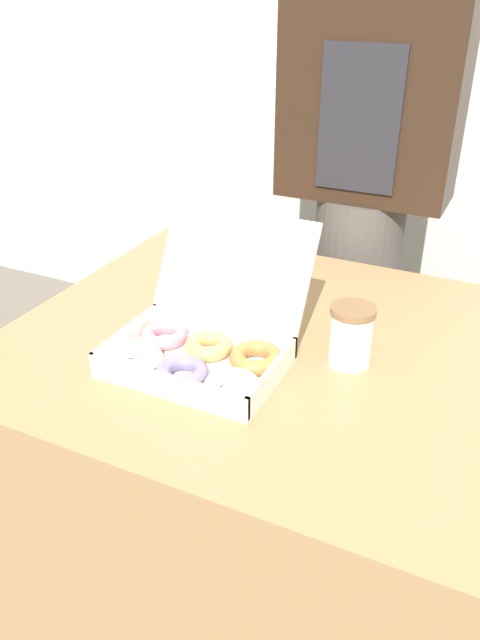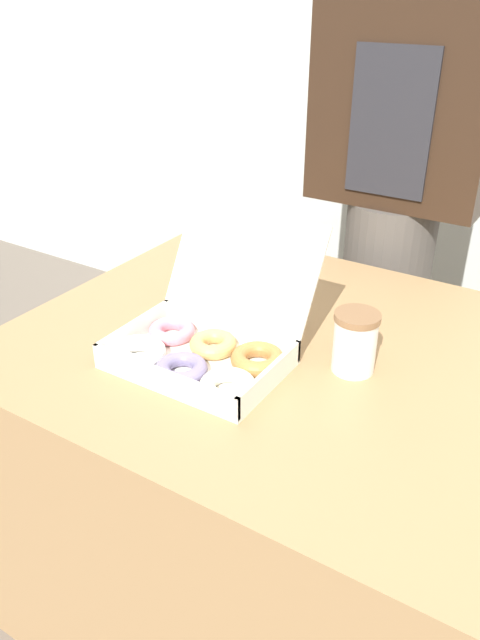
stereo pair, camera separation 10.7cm
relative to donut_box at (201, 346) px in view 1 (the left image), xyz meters
name	(u,v)px [view 1 (the left image)]	position (x,y,z in m)	size (l,w,h in m)	color
ground_plane	(266,588)	(0.09, 0.14, -0.78)	(14.00, 14.00, 0.00)	#665B51
wall_back	(435,4)	(0.09, 1.40, 0.52)	(10.00, 0.05, 2.60)	#B2B7B2
table	(269,479)	(0.09, 0.14, -0.41)	(1.04, 0.88, 0.74)	#99754C
donut_box	(201,346)	(0.00, 0.00, 0.00)	(0.33, 0.34, 0.24)	white
coffee_cup	(351,335)	(0.25, 0.12, 0.02)	(0.08, 0.08, 0.12)	silver
person_customer	(363,198)	(0.08, 0.77, 0.07)	(0.44, 0.24, 1.60)	#4C4742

